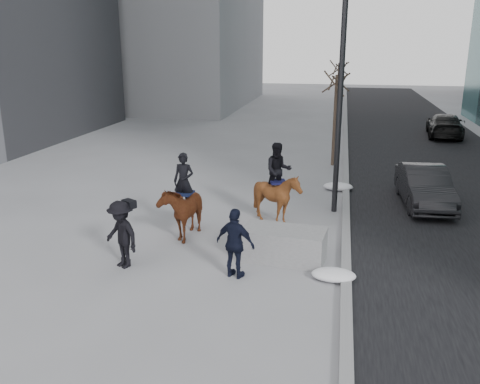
% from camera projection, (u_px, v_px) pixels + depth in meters
% --- Properties ---
extents(ground, '(120.00, 120.00, 0.00)m').
position_uv_depth(ground, '(231.00, 258.00, 13.51)').
color(ground, gray).
rests_on(ground, ground).
extents(road, '(8.00, 90.00, 0.01)m').
position_uv_depth(road, '(441.00, 177.00, 21.60)').
color(road, black).
rests_on(road, ground).
extents(curb, '(0.25, 90.00, 0.12)m').
position_uv_depth(curb, '(346.00, 172.00, 22.34)').
color(curb, gray).
rests_on(curb, ground).
extents(planter, '(2.25, 1.30, 0.86)m').
position_uv_depth(planter, '(284.00, 245.00, 13.31)').
color(planter, gray).
rests_on(planter, ground).
extents(car_near, '(1.70, 4.24, 1.37)m').
position_uv_depth(car_near, '(425.00, 186.00, 17.76)').
color(car_near, black).
rests_on(car_near, ground).
extents(car_far, '(2.44, 5.01, 1.40)m').
position_uv_depth(car_far, '(445.00, 125.00, 30.75)').
color(car_far, black).
rests_on(car_far, ground).
extents(tree_near, '(1.20, 1.20, 4.60)m').
position_uv_depth(tree_near, '(335.00, 116.00, 23.15)').
color(tree_near, '#33251E').
rests_on(tree_near, ground).
extents(tree_far, '(1.20, 1.20, 4.81)m').
position_uv_depth(tree_far, '(338.00, 95.00, 31.31)').
color(tree_far, '#362720').
rests_on(tree_far, ground).
extents(mounted_left, '(1.02, 1.97, 2.47)m').
position_uv_depth(mounted_left, '(183.00, 206.00, 14.90)').
color(mounted_left, '#4E1D0F').
rests_on(mounted_left, ground).
extents(mounted_right, '(1.71, 1.83, 2.56)m').
position_uv_depth(mounted_right, '(277.00, 192.00, 15.92)').
color(mounted_right, '#4E2A0F').
rests_on(mounted_right, ground).
extents(feeder, '(1.11, 1.01, 1.75)m').
position_uv_depth(feeder, '(235.00, 244.00, 12.21)').
color(feeder, black).
rests_on(feeder, ground).
extents(camera_crew, '(1.31, 1.14, 1.75)m').
position_uv_depth(camera_crew, '(121.00, 234.00, 12.79)').
color(camera_crew, black).
rests_on(camera_crew, ground).
extents(lamppost, '(0.25, 1.17, 9.09)m').
position_uv_depth(lamppost, '(342.00, 60.00, 15.82)').
color(lamppost, black).
rests_on(lamppost, ground).
extents(snow_piles, '(1.14, 8.64, 0.29)m').
position_uv_depth(snow_piles, '(337.00, 216.00, 16.34)').
color(snow_piles, white).
rests_on(snow_piles, ground).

